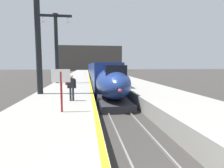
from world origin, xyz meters
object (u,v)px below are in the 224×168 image
(passenger_mid_platform, at_px, (72,86))
(passenger_near_edge, at_px, (67,76))
(station_column_mid, at_px, (37,22))
(station_column_far, at_px, (56,42))
(rolling_suitcase, at_px, (67,82))
(highspeed_train_main, at_px, (95,70))
(departure_info_board, at_px, (61,82))

(passenger_mid_platform, bearing_deg, passenger_near_edge, 97.62)
(station_column_mid, height_order, passenger_mid_platform, station_column_mid)
(station_column_far, distance_m, rolling_suitcase, 5.69)
(station_column_far, height_order, rolling_suitcase, station_column_far)
(highspeed_train_main, distance_m, passenger_mid_platform, 36.91)
(station_column_mid, height_order, rolling_suitcase, station_column_mid)
(station_column_far, bearing_deg, rolling_suitcase, -59.44)
(station_column_mid, height_order, passenger_near_edge, station_column_mid)
(station_column_far, height_order, passenger_near_edge, station_column_far)
(highspeed_train_main, xyz_separation_m, passenger_mid_platform, (-3.15, -36.77, 0.07))
(highspeed_train_main, distance_m, passenger_near_edge, 27.51)
(station_column_mid, bearing_deg, rolling_suitcase, 77.09)
(departure_info_board, bearing_deg, passenger_mid_platform, 84.43)
(departure_info_board, bearing_deg, rolling_suitcase, 94.71)
(station_column_far, xyz_separation_m, departure_info_board, (2.48, -14.91, -3.72))
(rolling_suitcase, height_order, departure_info_board, departure_info_board)
(passenger_mid_platform, bearing_deg, rolling_suitcase, 97.65)
(highspeed_train_main, xyz_separation_m, departure_info_board, (-3.42, -39.56, 0.58))
(station_column_mid, bearing_deg, highspeed_train_main, 80.01)
(station_column_far, xyz_separation_m, passenger_near_edge, (1.47, -2.50, -4.23))
(station_column_mid, relative_size, passenger_near_edge, 5.55)
(passenger_near_edge, height_order, rolling_suitcase, passenger_near_edge)
(highspeed_train_main, xyz_separation_m, station_column_far, (-5.90, -24.65, 4.30))
(passenger_mid_platform, bearing_deg, station_column_far, 102.81)
(passenger_near_edge, xyz_separation_m, passenger_mid_platform, (1.29, -9.62, 0.00))
(highspeed_train_main, bearing_deg, rolling_suitcase, -99.30)
(passenger_mid_platform, height_order, rolling_suitcase, passenger_mid_platform)
(highspeed_train_main, relative_size, station_column_mid, 8.03)
(highspeed_train_main, height_order, passenger_near_edge, highspeed_train_main)
(passenger_near_edge, bearing_deg, station_column_far, 120.44)
(passenger_mid_platform, relative_size, rolling_suitcase, 1.72)
(passenger_near_edge, relative_size, rolling_suitcase, 1.72)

